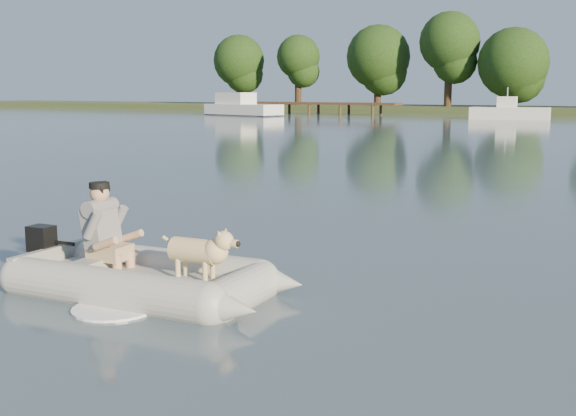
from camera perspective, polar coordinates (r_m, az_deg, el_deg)
The scene contains 8 objects.
water at distance 7.46m, azimuth -11.73°, elevation -7.73°, with size 160.00×160.00×0.00m, color slate.
dock at distance 65.08m, azimuth 1.26°, elevation 7.90°, with size 18.00×2.00×1.04m, color #4C331E, non-canonical shape.
dinghy at distance 7.84m, azimuth -11.13°, elevation -2.89°, with size 4.10×2.66×1.25m, color #A4A49F, non-canonical shape.
man at distance 8.23m, azimuth -14.47°, elevation -1.23°, with size 0.65×0.56×0.96m, color slate, non-canonical shape.
dog at distance 7.57m, azimuth -7.37°, elevation -3.72°, with size 0.83×0.30×0.56m, color tan, non-canonical shape.
outboard_motor at distance 8.85m, azimuth -18.84°, elevation -3.46°, with size 0.37×0.26×0.70m, color black, non-canonical shape.
cabin_cruiser at distance 60.60m, azimuth -3.57°, elevation 8.19°, with size 7.30×2.61×2.26m, color white, non-canonical shape.
motorboat at distance 55.46m, azimuth 17.15°, elevation 7.85°, with size 5.74×2.21×2.43m, color white, non-canonical shape.
Camera 1 is at (4.74, -5.34, 2.16)m, focal length 45.00 mm.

